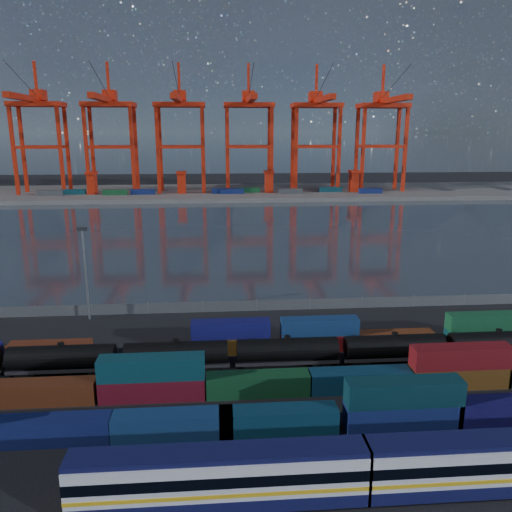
{
  "coord_description": "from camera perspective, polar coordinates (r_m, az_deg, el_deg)",
  "views": [
    {
      "loc": [
        -6.99,
        -59.38,
        32.2
      ],
      "look_at": [
        0.0,
        30.0,
        10.0
      ],
      "focal_mm": 35.0,
      "sensor_mm": 36.0,
      "label": 1
    }
  ],
  "objects": [
    {
      "name": "gantry_cranes",
      "position": [
        262.76,
        -4.76,
        15.7
      ],
      "size": [
        200.49,
        48.93,
        66.26
      ],
      "color": "red",
      "rests_on": "ground"
    },
    {
      "name": "straddle_carriers",
      "position": [
        260.56,
        -3.5,
        8.51
      ],
      "size": [
        140.0,
        7.0,
        11.1
      ],
      "color": "red",
      "rests_on": "far_quay"
    },
    {
      "name": "container_row_mid",
      "position": [
        68.98,
        17.4,
        -12.7
      ],
      "size": [
        142.22,
        2.63,
        5.61
      ],
      "color": "#424347",
      "rests_on": "ground"
    },
    {
      "name": "quay_containers",
      "position": [
        256.5,
        -5.38,
        7.38
      ],
      "size": [
        172.58,
        10.99,
        2.6
      ],
      "color": "navy",
      "rests_on": "far_quay"
    },
    {
      "name": "container_row_south",
      "position": [
        58.14,
        -14.52,
        -17.85
      ],
      "size": [
        141.26,
        2.66,
        5.67
      ],
      "color": "#3D3F42",
      "rests_on": "ground"
    },
    {
      "name": "container_row_north",
      "position": [
        76.9,
        5.51,
        -9.29
      ],
      "size": [
        140.98,
        2.39,
        5.09
      ],
      "color": "navy",
      "rests_on": "ground"
    },
    {
      "name": "distant_mountains",
      "position": [
        1671.47,
        -2.18,
        20.36
      ],
      "size": [
        2470.0,
        1100.0,
        520.0
      ],
      "color": "#1E2630",
      "rests_on": "ground"
    },
    {
      "name": "ground",
      "position": [
        67.91,
        2.04,
        -14.41
      ],
      "size": [
        700.0,
        700.0,
        0.0
      ],
      "primitive_type": "plane",
      "color": "black",
      "rests_on": "ground"
    },
    {
      "name": "harbor_water",
      "position": [
        167.65,
        -2.0,
        2.83
      ],
      "size": [
        700.0,
        700.0,
        0.0
      ],
      "primitive_type": "plane",
      "color": "#2E3842",
      "rests_on": "ground"
    },
    {
      "name": "far_quay",
      "position": [
        271.27,
        -2.99,
        7.28
      ],
      "size": [
        700.0,
        70.0,
        2.0
      ],
      "primitive_type": "cube",
      "color": "#514F4C",
      "rests_on": "ground"
    },
    {
      "name": "yard_light_mast",
      "position": [
        91.34,
        -18.91,
        -1.38
      ],
      "size": [
        1.6,
        0.4,
        16.6
      ],
      "color": "slate",
      "rests_on": "ground"
    },
    {
      "name": "waterfront_fence",
      "position": [
        93.04,
        0.1,
        -5.68
      ],
      "size": [
        160.12,
        0.12,
        2.2
      ],
      "color": "#595B5E",
      "rests_on": "ground"
    },
    {
      "name": "tanker_string",
      "position": [
        71.43,
        -9.08,
        -11.05
      ],
      "size": [
        107.72,
        3.16,
        4.53
      ],
      "color": "black",
      "rests_on": "ground"
    },
    {
      "name": "passenger_train",
      "position": [
        54.41,
        26.55,
        -20.43
      ],
      "size": [
        78.29,
        3.25,
        5.57
      ],
      "color": "silver",
      "rests_on": "ground"
    }
  ]
}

